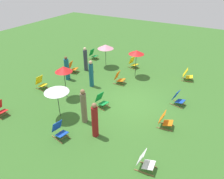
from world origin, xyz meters
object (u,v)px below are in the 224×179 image
(umbrella_1, at_px, (63,69))
(umbrella_3, at_px, (106,47))
(deckchair_4, at_px, (165,120))
(deckchair_2, at_px, (101,101))
(deckchair_9, at_px, (41,83))
(person_3, at_px, (67,69))
(deckchair_11, at_px, (0,109))
(umbrella_2, at_px, (56,90))
(person_1, at_px, (84,107))
(deckchair_5, at_px, (178,99))
(deckchair_10, at_px, (187,75))
(deckchair_1, at_px, (133,63))
(umbrella_0, at_px, (136,52))
(deckchair_6, at_px, (145,162))
(deckchair_8, at_px, (72,68))
(person_4, at_px, (86,60))
(deckchair_0, at_px, (93,55))
(person_0, at_px, (95,121))
(person_2, at_px, (91,74))
(deckchair_7, at_px, (59,131))
(deckchair_3, at_px, (119,78))

(umbrella_1, distance_m, umbrella_3, 4.92)
(deckchair_4, bearing_deg, deckchair_2, 82.73)
(deckchair_9, height_order, person_3, person_3)
(deckchair_11, bearing_deg, deckchair_2, -45.13)
(umbrella_2, relative_size, person_1, 0.92)
(deckchair_5, distance_m, umbrella_3, 6.76)
(deckchair_10, relative_size, umbrella_1, 0.43)
(deckchair_5, height_order, deckchair_9, same)
(deckchair_1, height_order, umbrella_3, umbrella_3)
(deckchair_1, distance_m, deckchair_4, 6.99)
(deckchair_4, distance_m, umbrella_0, 5.75)
(deckchair_6, relative_size, deckchair_8, 0.99)
(person_4, bearing_deg, umbrella_3, -89.11)
(deckchair_0, height_order, person_0, person_0)
(deckchair_9, relative_size, deckchair_11, 1.00)
(deckchair_11, bearing_deg, person_2, -18.94)
(umbrella_0, bearing_deg, deckchair_10, -71.73)
(deckchair_2, relative_size, deckchair_7, 1.01)
(deckchair_2, height_order, person_2, person_2)
(deckchair_3, distance_m, deckchair_5, 4.03)
(deckchair_5, relative_size, person_0, 0.48)
(deckchair_8, xyz_separation_m, umbrella_2, (-4.43, -2.74, 1.19))
(deckchair_2, distance_m, deckchair_10, 6.43)
(person_2, height_order, person_3, person_2)
(deckchair_5, relative_size, umbrella_1, 0.43)
(deckchair_8, xyz_separation_m, person_0, (-4.76, -5.14, 0.47))
(deckchair_2, height_order, umbrella_3, umbrella_3)
(deckchair_1, xyz_separation_m, deckchair_6, (-8.34, -4.32, 0.00))
(deckchair_11, height_order, person_4, person_4)
(deckchair_6, height_order, person_0, person_0)
(deckchair_6, height_order, person_1, person_1)
(umbrella_0, height_order, umbrella_2, umbrella_0)
(deckchair_0, relative_size, person_4, 0.47)
(person_4, bearing_deg, deckchair_9, 112.00)
(deckchair_0, bearing_deg, umbrella_0, -100.81)
(deckchair_10, distance_m, person_3, 8.07)
(deckchair_6, distance_m, deckchair_8, 9.47)
(umbrella_1, relative_size, person_3, 1.18)
(deckchair_8, relative_size, umbrella_1, 0.43)
(deckchair_8, height_order, person_4, person_4)
(deckchair_3, xyz_separation_m, deckchair_10, (2.66, -3.77, 0.00))
(deckchair_7, height_order, person_3, person_3)
(deckchair_8, distance_m, umbrella_3, 2.88)
(deckchair_1, height_order, deckchair_5, same)
(umbrella_0, height_order, person_2, umbrella_0)
(deckchair_2, distance_m, person_0, 2.38)
(person_3, bearing_deg, deckchair_4, 156.47)
(umbrella_0, bearing_deg, deckchair_7, 177.10)
(person_3, bearing_deg, umbrella_2, 113.08)
(umbrella_0, distance_m, person_3, 4.77)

